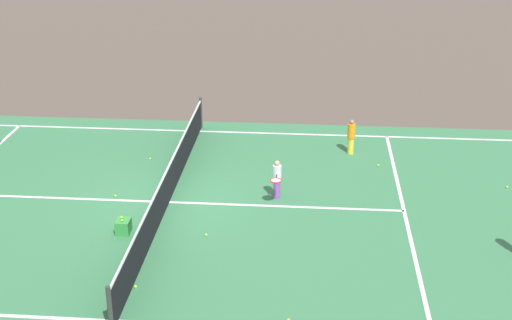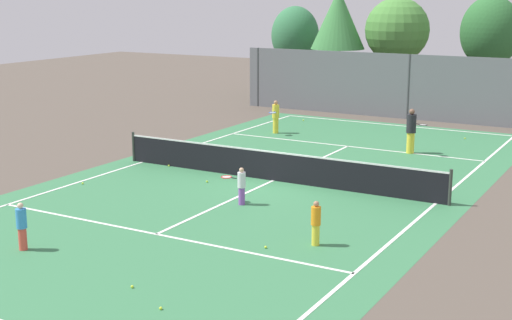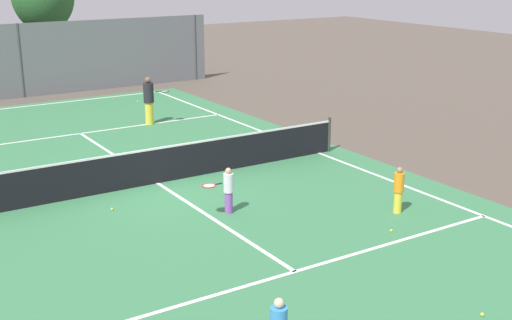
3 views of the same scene
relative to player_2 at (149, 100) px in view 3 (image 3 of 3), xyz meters
The scene contains 15 objects.
ground_plane 6.99m from the player_2, 112.32° to the right, with size 80.00×80.00×0.00m, color brown.
court_surface 6.99m from the player_2, 112.32° to the right, with size 13.00×25.00×0.01m.
tennis_net 6.94m from the player_2, 112.32° to the right, with size 11.90×0.10×1.10m.
perimeter_fence 8.06m from the player_2, 109.12° to the left, with size 18.00×0.12×3.20m.
player_2 is the anchor object (origin of this frame).
player_3 9.60m from the player_2, 102.90° to the right, with size 0.81×0.33×1.13m.
player_4 11.60m from the player_2, 83.49° to the right, with size 0.24×0.24×1.14m.
ball_crate 7.18m from the player_2, 128.26° to the right, with size 0.41×0.35×0.43m.
tennis_ball_2 12.37m from the player_2, 88.38° to the right, with size 0.07×0.07×0.07m, color #CCE533.
tennis_ball_3 4.15m from the player_2, 73.46° to the left, with size 0.07×0.07×0.07m, color #CCE533.
tennis_ball_4 15.95m from the player_2, 93.33° to the right, with size 0.07×0.07×0.07m, color #CCE533.
tennis_ball_5 5.33m from the player_2, 86.93° to the right, with size 0.07×0.07×0.07m, color #CCE533.
tennis_ball_7 5.49m from the player_2, 116.45° to the right, with size 0.07×0.07×0.07m, color #CCE533.
tennis_ball_9 8.35m from the player_2, 130.51° to the right, with size 0.07×0.07×0.07m, color #CCE533.
tennis_ball_10 8.93m from the player_2, 119.83° to the right, with size 0.07×0.07×0.07m, color #CCE533.
Camera 3 is at (-7.04, -16.05, 5.85)m, focal length 47.27 mm.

